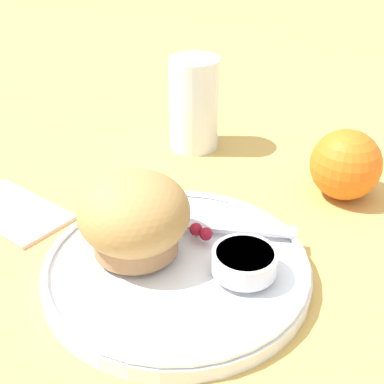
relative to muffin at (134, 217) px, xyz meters
name	(u,v)px	position (x,y,z in m)	size (l,w,h in m)	color
ground_plane	(161,268)	(0.02, 0.01, -0.05)	(3.00, 3.00, 0.00)	tan
plate	(176,269)	(0.04, 0.01, -0.04)	(0.24, 0.24, 0.02)	white
muffin	(134,217)	(0.00, 0.00, 0.00)	(0.10, 0.10, 0.07)	#9E7047
cream_ramekin	(245,261)	(0.09, 0.03, -0.02)	(0.06, 0.06, 0.02)	silver
berry_pair	(201,232)	(0.04, 0.05, -0.03)	(0.02, 0.01, 0.01)	maroon
butter_knife	(208,226)	(0.03, 0.07, -0.03)	(0.15, 0.10, 0.00)	#B7B7BC
orange_fruit	(346,165)	(0.09, 0.23, -0.02)	(0.08, 0.08, 0.08)	orange
juice_glass	(194,104)	(-0.11, 0.23, 0.00)	(0.06, 0.06, 0.12)	silver
folded_napkin	(13,210)	(-0.16, -0.02, -0.05)	(0.12, 0.07, 0.01)	#D19E93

